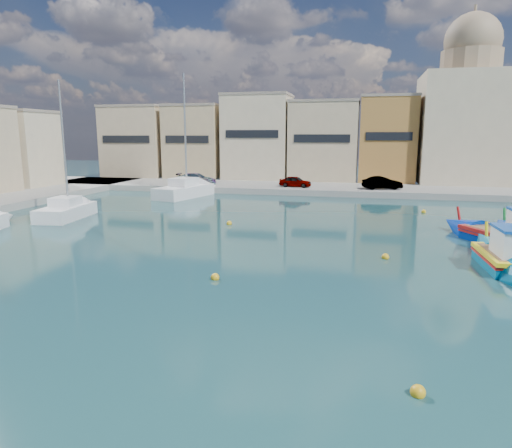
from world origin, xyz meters
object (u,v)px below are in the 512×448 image
(luzzu_green, at_px, (496,238))
(yacht_midnorth, at_px, (77,209))
(yacht_north, at_px, (196,190))
(luzzu_turquoise_cabin, at_px, (508,261))
(church_block, at_px, (467,112))

(luzzu_green, height_order, yacht_midnorth, yacht_midnorth)
(luzzu_green, relative_size, yacht_midnorth, 0.82)
(yacht_north, xyz_separation_m, yacht_midnorth, (-4.67, -13.01, -0.08))
(luzzu_turquoise_cabin, bearing_deg, yacht_north, 137.10)
(church_block, height_order, luzzu_turquoise_cabin, church_block)
(church_block, relative_size, luzzu_turquoise_cabin, 1.97)
(yacht_north, height_order, yacht_midnorth, yacht_north)
(luzzu_green, xyz_separation_m, yacht_midnorth, (-28.36, 2.76, 0.12))
(luzzu_turquoise_cabin, height_order, yacht_midnorth, yacht_midnorth)
(luzzu_green, bearing_deg, church_block, 82.93)
(luzzu_green, bearing_deg, yacht_north, 146.36)
(luzzu_turquoise_cabin, xyz_separation_m, yacht_midnorth, (-27.48, 8.19, 0.04))
(church_block, bearing_deg, yacht_midnorth, -140.34)
(church_block, bearing_deg, yacht_north, -153.69)
(luzzu_turquoise_cabin, height_order, yacht_north, yacht_north)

